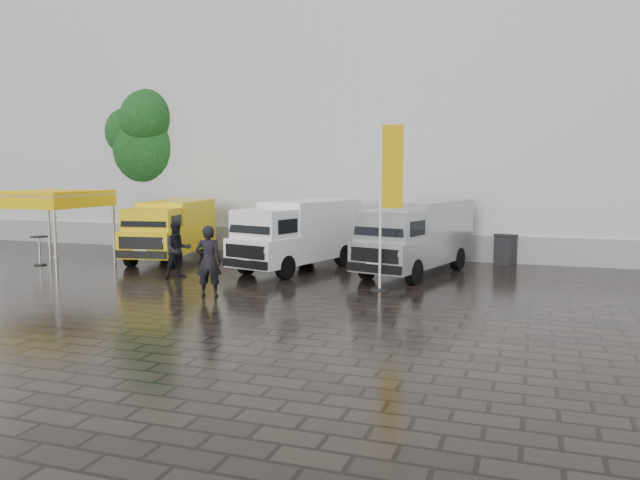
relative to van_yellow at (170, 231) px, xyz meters
The scene contains 13 objects.
ground 8.99m from the van_yellow, 29.66° to the right, with size 120.00×120.00×0.00m, color black.
exhibition_hall 15.91m from the van_yellow, 49.93° to the left, with size 44.00×16.00×12.00m, color silver.
hall_plinth 10.39m from the van_yellow, 19.95° to the left, with size 44.00×0.15×1.00m, color gray.
van_yellow is the anchor object (origin of this frame).
van_white 5.33m from the van_yellow, ahead, with size 1.81×5.42×2.35m, color white, non-canonical shape.
van_silver 9.28m from the van_yellow, ahead, with size 1.83×5.49×2.38m, color #B2B5B7, non-canonical shape.
canopy_tent 4.35m from the van_yellow, 137.33° to the right, with size 3.14×3.14×2.69m.
flagpole 9.63m from the van_yellow, 18.56° to the right, with size 0.88×0.50×4.84m.
tree 7.23m from the van_yellow, 126.93° to the left, with size 4.04×4.11×7.25m.
cocktail_table 4.61m from the van_yellow, 146.81° to the right, with size 0.60×0.60×1.05m, color black.
wheelie_bin 12.39m from the van_yellow, 14.73° to the left, with size 0.67×0.67×1.11m, color black.
person_front 7.24m from the van_yellow, 49.39° to the right, with size 0.70×0.46×1.93m, color black.
person_tent 3.91m from the van_yellow, 53.97° to the right, with size 0.87×0.68×1.79m, color black.
Camera 1 is at (5.23, -15.73, 3.37)m, focal length 35.00 mm.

